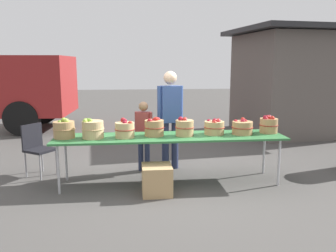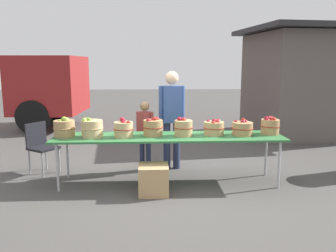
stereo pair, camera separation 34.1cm
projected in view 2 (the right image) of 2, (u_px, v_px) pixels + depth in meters
ground_plane at (169, 183)px, 5.40m from camera, size 40.00×40.00×0.00m
market_table at (169, 138)px, 5.27m from camera, size 3.50×0.76×0.75m
apple_basket_green_0 at (64, 128)px, 5.19m from camera, size 0.33×0.33×0.31m
apple_basket_green_1 at (92, 128)px, 5.15m from camera, size 0.33×0.33×0.30m
apple_basket_red_0 at (124, 129)px, 5.17m from camera, size 0.30×0.30×0.29m
apple_basket_red_1 at (153, 127)px, 5.26m from camera, size 0.31×0.31×0.29m
apple_basket_red_2 at (183, 128)px, 5.24m from camera, size 0.29×0.29×0.30m
apple_basket_red_3 at (214, 128)px, 5.32m from camera, size 0.33×0.33×0.25m
apple_basket_red_4 at (242, 128)px, 5.30m from camera, size 0.34×0.34×0.25m
apple_basket_red_5 at (270, 126)px, 5.38m from camera, size 0.30×0.30×0.29m
vendor_adult at (172, 112)px, 5.95m from camera, size 0.45×0.26×1.72m
child_customer at (145, 130)px, 5.90m from camera, size 0.30×0.24×1.21m
food_kiosk at (313, 81)px, 8.98m from camera, size 3.81×3.28×2.74m
folding_chair at (41, 144)px, 5.81m from camera, size 0.56×0.56×0.86m
produce_crate at (154, 179)px, 4.91m from camera, size 0.42×0.42×0.42m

